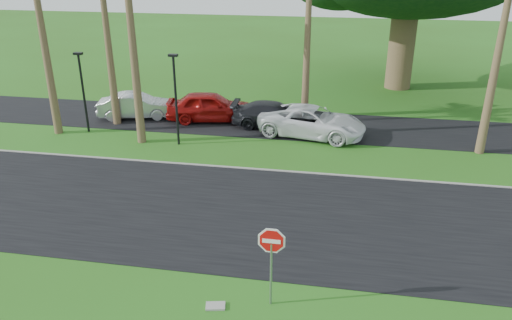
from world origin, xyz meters
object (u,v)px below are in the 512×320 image
at_px(car_silver, 136,106).
at_px(car_red, 210,107).
at_px(car_minivan, 312,122).
at_px(stop_sign_near, 271,251).
at_px(car_dark, 274,115).

relative_size(car_silver, car_red, 0.88).
xyz_separation_m(car_red, car_minivan, (6.00, -1.49, -0.06)).
bearing_deg(stop_sign_near, car_red, 110.74).
xyz_separation_m(car_red, car_dark, (3.82, -0.42, -0.16)).
height_order(car_silver, car_red, car_red).
relative_size(car_silver, car_dark, 0.92).
xyz_separation_m(stop_sign_near, car_minivan, (0.16, 13.95, -0.99)).
relative_size(stop_sign_near, car_red, 0.53).
relative_size(car_red, car_dark, 1.04).
height_order(car_dark, car_minivan, car_minivan).
height_order(car_red, car_minivan, car_red).
bearing_deg(car_red, car_dark, -106.30).
bearing_deg(car_minivan, car_silver, 94.18).
bearing_deg(car_dark, car_red, 82.24).
bearing_deg(stop_sign_near, car_silver, 124.05).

